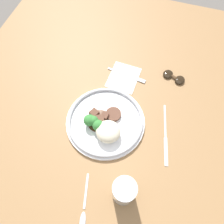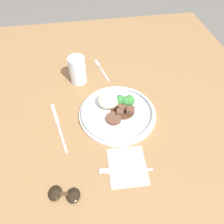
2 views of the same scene
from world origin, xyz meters
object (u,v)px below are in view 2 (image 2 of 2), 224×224
at_px(plate, 116,110).
at_px(knife, 58,125).
at_px(juice_glass, 78,71).
at_px(fork, 121,171).
at_px(spoon, 99,66).
at_px(sunglasses, 64,194).

height_order(plate, knife, plate).
bearing_deg(knife, juice_glass, -33.92).
bearing_deg(plate, knife, 95.64).
distance_m(fork, spoon, 0.54).
bearing_deg(fork, juice_glass, -69.98).
xyz_separation_m(fork, knife, (0.21, 0.19, -0.00)).
relative_size(plate, juice_glass, 2.46).
relative_size(juice_glass, fork, 0.70).
bearing_deg(sunglasses, juice_glass, 8.20).
bearing_deg(fork, sunglasses, 22.79).
bearing_deg(spoon, juice_glass, 119.11).
bearing_deg(plate, juice_glass, 31.05).
bearing_deg(spoon, plate, 171.58).
xyz_separation_m(spoon, sunglasses, (-0.58, 0.17, 0.01)).
xyz_separation_m(plate, spoon, (0.30, 0.03, -0.02)).
bearing_deg(fork, spoon, -82.46).
bearing_deg(knife, plate, -96.87).
bearing_deg(sunglasses, spoon, 0.26).
bearing_deg(fork, knife, -40.95).
distance_m(fork, sunglasses, 0.18).
xyz_separation_m(knife, spoon, (0.32, -0.19, 0.00)).
height_order(juice_glass, spoon, juice_glass).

